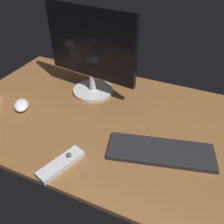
{
  "coord_description": "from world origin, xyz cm",
  "views": [
    {
      "loc": [
        39.03,
        -79.1,
        71.59
      ],
      "look_at": [
        4.91,
        -2.69,
        8.0
      ],
      "focal_mm": 38.61,
      "sensor_mm": 36.0,
      "label": 1
    }
  ],
  "objects_px": {
    "monitor": "(91,51)",
    "keyboard": "(161,152)",
    "media_remote": "(61,164)",
    "computer_mouse": "(21,105)"
  },
  "relations": [
    {
      "from": "media_remote",
      "to": "computer_mouse",
      "type": "bearing_deg",
      "value": 77.41
    },
    {
      "from": "monitor",
      "to": "keyboard",
      "type": "xyz_separation_m",
      "value": [
        0.45,
        -0.29,
        -0.22
      ]
    },
    {
      "from": "monitor",
      "to": "computer_mouse",
      "type": "bearing_deg",
      "value": -124.59
    },
    {
      "from": "keyboard",
      "to": "media_remote",
      "type": "bearing_deg",
      "value": -160.38
    },
    {
      "from": "computer_mouse",
      "to": "media_remote",
      "type": "bearing_deg",
      "value": 19.17
    },
    {
      "from": "keyboard",
      "to": "media_remote",
      "type": "relative_size",
      "value": 2.11
    },
    {
      "from": "computer_mouse",
      "to": "keyboard",
      "type": "bearing_deg",
      "value": 48.83
    },
    {
      "from": "monitor",
      "to": "keyboard",
      "type": "relative_size",
      "value": 1.18
    },
    {
      "from": "monitor",
      "to": "media_remote",
      "type": "distance_m",
      "value": 0.56
    },
    {
      "from": "keyboard",
      "to": "media_remote",
      "type": "xyz_separation_m",
      "value": [
        -0.32,
        -0.21,
        0.0
      ]
    }
  ]
}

